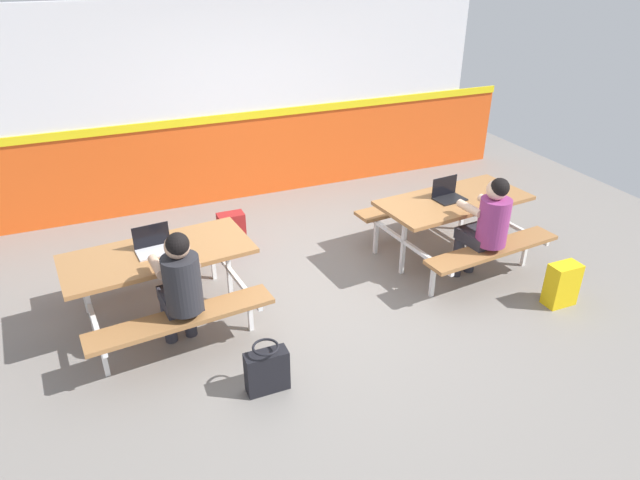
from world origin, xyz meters
The scene contains 11 objects.
ground_plane centered at (0.00, 0.00, -0.01)m, with size 10.00×10.00×0.02m, color gray.
accent_backdrop centered at (0.00, 2.67, 1.25)m, with size 8.00×0.14×2.60m.
picnic_table_left centered at (-1.55, 0.08, 0.57)m, with size 1.70×1.70×0.74m.
picnic_table_right centered at (1.55, 0.05, 0.57)m, with size 1.70×1.70×0.74m.
student_nearer centered at (-1.45, -0.47, 0.71)m, with size 0.39×0.54×1.21m.
student_further centered at (1.55, -0.51, 0.71)m, with size 0.39×0.54×1.21m.
laptop_silver centered at (-1.57, 0.11, 0.79)m, with size 0.34×0.25×0.22m.
laptop_dark centered at (1.48, 0.08, 0.79)m, with size 0.34×0.25×0.22m.
backpack_dark centered at (-0.61, 1.24, 0.22)m, with size 0.30×0.22×0.44m.
tote_bag_bright centered at (-0.96, -1.16, 0.19)m, with size 0.34×0.21×0.43m.
satchel_spare centered at (2.05, -1.12, 0.22)m, with size 0.30×0.22×0.44m.
Camera 1 is at (-1.89, -4.44, 3.14)m, focal length 31.34 mm.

